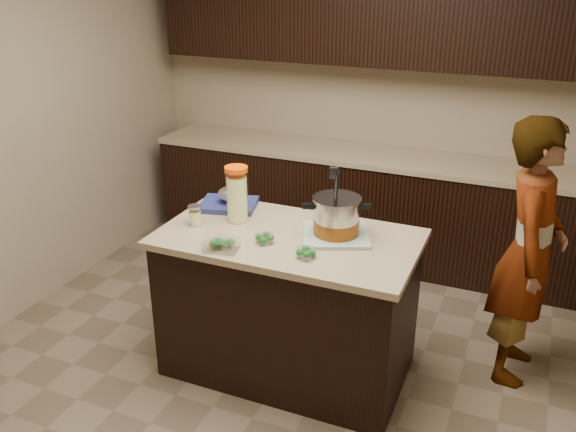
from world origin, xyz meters
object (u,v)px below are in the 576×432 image
at_px(lemonade_pitcher, 237,196).
at_px(person, 529,253).
at_px(stock_pot, 336,218).
at_px(island, 288,304).

relative_size(lemonade_pitcher, person, 0.21).
xyz_separation_m(stock_pot, lemonade_pitcher, (-0.61, -0.01, 0.04)).
relative_size(island, person, 0.92).
bearing_deg(stock_pot, island, 178.81).
relative_size(stock_pot, lemonade_pitcher, 1.17).
bearing_deg(person, lemonade_pitcher, 107.44).
height_order(island, person, person).
bearing_deg(person, island, 114.76).
bearing_deg(island, person, 22.58).
bearing_deg(lemonade_pitcher, island, -13.00).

